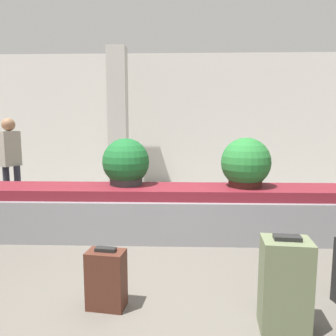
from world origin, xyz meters
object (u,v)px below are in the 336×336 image
at_px(suitcase_2, 106,279).
at_px(potted_plant_0, 126,163).
at_px(potted_plant_1, 246,164).
at_px(pillar, 118,119).
at_px(traveler_0, 10,156).
at_px(suitcase_3, 285,285).

relative_size(suitcase_2, potted_plant_0, 0.80).
xyz_separation_m(suitcase_2, potted_plant_1, (1.47, 1.82, 0.73)).
relative_size(pillar, traveler_0, 2.00).
xyz_separation_m(suitcase_2, traveler_0, (-2.35, 3.08, 0.70)).
height_order(pillar, traveler_0, pillar).
bearing_deg(potted_plant_1, traveler_0, 161.74).
height_order(suitcase_2, traveler_0, traveler_0).
xyz_separation_m(suitcase_3, traveler_0, (-3.71, 3.33, 0.60)).
bearing_deg(suitcase_2, traveler_0, 135.41).
bearing_deg(pillar, traveler_0, -128.61).
xyz_separation_m(suitcase_3, potted_plant_1, (0.11, 2.07, 0.62)).
height_order(suitcase_2, potted_plant_0, potted_plant_0).
distance_m(suitcase_2, traveler_0, 3.94).
distance_m(potted_plant_1, traveler_0, 4.02).
height_order(suitcase_3, potted_plant_1, potted_plant_1).
bearing_deg(suitcase_3, suitcase_2, 175.40).
relative_size(suitcase_2, suitcase_3, 0.72).
bearing_deg(potted_plant_0, traveler_0, 152.03).
height_order(suitcase_3, potted_plant_0, potted_plant_0).
xyz_separation_m(potted_plant_1, traveler_0, (-3.82, 1.26, -0.02)).
distance_m(suitcase_3, potted_plant_1, 2.16).
xyz_separation_m(pillar, traveler_0, (-1.54, -1.93, -0.66)).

